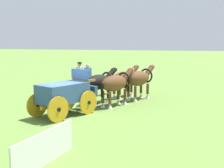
# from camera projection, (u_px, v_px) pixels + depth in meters

# --- Properties ---
(ground_plane) EXTENTS (220.00, 220.00, 0.00)m
(ground_plane) POSITION_uv_depth(u_px,v_px,m) (64.00, 115.00, 15.83)
(ground_plane) COLOR olive
(show_wagon) EXTENTS (5.55, 3.00, 2.75)m
(show_wagon) POSITION_uv_depth(u_px,v_px,m) (65.00, 93.00, 15.79)
(show_wagon) COLOR #2D4C7A
(show_wagon) RESTS_ON ground
(draft_horse_rear_near) EXTENTS (2.86, 1.65, 2.18)m
(draft_horse_rear_near) POSITION_uv_depth(u_px,v_px,m) (100.00, 83.00, 18.86)
(draft_horse_rear_near) COLOR black
(draft_horse_rear_near) RESTS_ON ground
(draft_horse_rear_off) EXTENTS (3.06, 1.74, 2.23)m
(draft_horse_rear_off) POSITION_uv_depth(u_px,v_px,m) (116.00, 84.00, 18.04)
(draft_horse_rear_off) COLOR brown
(draft_horse_rear_off) RESTS_ON ground
(draft_horse_lead_near) EXTENTS (2.91, 1.63, 2.19)m
(draft_horse_lead_near) POSITION_uv_depth(u_px,v_px,m) (124.00, 78.00, 20.87)
(draft_horse_lead_near) COLOR brown
(draft_horse_lead_near) RESTS_ON ground
(draft_horse_lead_off) EXTENTS (3.07, 1.75, 2.27)m
(draft_horse_lead_off) POSITION_uv_depth(u_px,v_px,m) (139.00, 79.00, 20.03)
(draft_horse_lead_off) COLOR brown
(draft_horse_lead_off) RESTS_ON ground
(sponsor_banner) EXTENTS (3.19, 0.40, 1.10)m
(sponsor_banner) POSITION_uv_depth(u_px,v_px,m) (45.00, 148.00, 9.49)
(sponsor_banner) COLOR silver
(sponsor_banner) RESTS_ON ground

